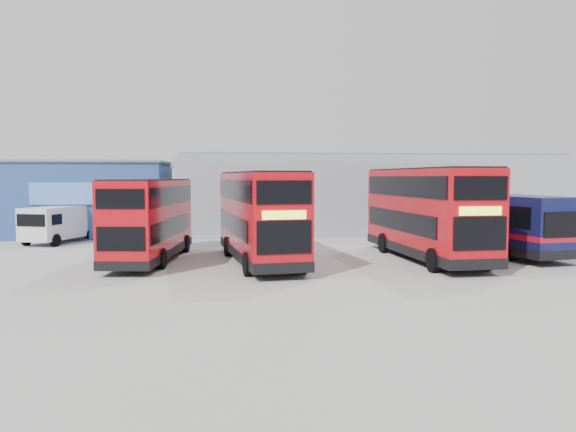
{
  "coord_description": "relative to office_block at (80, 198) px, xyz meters",
  "views": [
    {
      "loc": [
        -3.2,
        -22.61,
        4.05
      ],
      "look_at": [
        -0.53,
        5.12,
        2.1
      ],
      "focal_mm": 35.0,
      "sensor_mm": 36.0,
      "label": 1
    }
  ],
  "objects": [
    {
      "name": "panel_van",
      "position": [
        0.05,
        -5.09,
        -1.33
      ],
      "size": [
        3.53,
        5.47,
        2.23
      ],
      "rotation": [
        0.0,
        0.0,
        -0.32
      ],
      "color": "silver",
      "rests_on": "ground"
    },
    {
      "name": "single_decker_blue",
      "position": [
        24.44,
        -11.43,
        -1.03
      ],
      "size": [
        4.65,
        11.78,
        3.12
      ],
      "rotation": [
        0.0,
        0.0,
        3.32
      ],
      "color": "#0E173E",
      "rests_on": "ground"
    },
    {
      "name": "ground_plane",
      "position": [
        14.0,
        -17.99,
        -2.58
      ],
      "size": [
        120.0,
        120.0,
        0.0
      ],
      "primitive_type": "plane",
      "color": "#A1A19C",
      "rests_on": "ground"
    },
    {
      "name": "office_block",
      "position": [
        0.0,
        0.0,
        0.0
      ],
      "size": [
        12.3,
        8.32,
        5.12
      ],
      "color": "navy",
      "rests_on": "ground"
    },
    {
      "name": "double_decker_right",
      "position": [
        20.13,
        -14.03,
        -0.35
      ],
      "size": [
        3.31,
        10.73,
        4.47
      ],
      "rotation": [
        0.0,
        0.0,
        0.07
      ],
      "color": "red",
      "rests_on": "ground"
    },
    {
      "name": "double_decker_centre",
      "position": [
        11.97,
        -14.3,
        -0.44
      ],
      "size": [
        3.89,
        10.37,
        4.29
      ],
      "rotation": [
        0.0,
        0.0,
        0.15
      ],
      "color": "red",
      "rests_on": "ground"
    },
    {
      "name": "maintenance_shed",
      "position": [
        22.0,
        2.01,
        0.02
      ],
      "size": [
        30.5,
        12.0,
        5.89
      ],
      "color": "#999EA7",
      "rests_on": "ground"
    },
    {
      "name": "double_decker_left",
      "position": [
        6.8,
        -13.31,
        -0.62
      ],
      "size": [
        3.22,
        9.49,
        3.94
      ],
      "rotation": [
        0.0,
        0.0,
        3.03
      ],
      "color": "red",
      "rests_on": "ground"
    }
  ]
}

